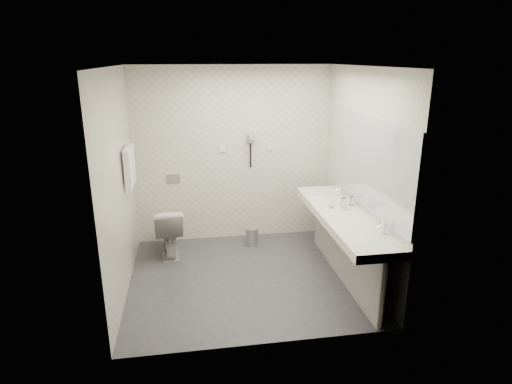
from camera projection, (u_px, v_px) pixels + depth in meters
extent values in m
plane|color=#2C2C32|center=(246.00, 277.00, 5.31)|extent=(2.80, 2.80, 0.00)
plane|color=silver|center=(244.00, 66.00, 4.56)|extent=(2.80, 2.80, 0.00)
plane|color=beige|center=(233.00, 155.00, 6.16)|extent=(2.80, 0.00, 2.80)
plane|color=beige|center=(266.00, 221.00, 3.71)|extent=(2.80, 0.00, 2.80)
plane|color=beige|center=(119.00, 185.00, 4.72)|extent=(0.00, 2.60, 2.60)
plane|color=beige|center=(361.00, 175.00, 5.14)|extent=(0.00, 2.60, 2.60)
cube|color=silver|center=(343.00, 217.00, 5.05)|extent=(0.55, 2.20, 0.10)
cube|color=gray|center=(343.00, 250.00, 5.18)|extent=(0.03, 2.15, 0.75)
cylinder|color=silver|center=(383.00, 295.00, 4.21)|extent=(0.06, 0.06, 0.75)
cylinder|color=silver|center=(319.00, 219.00, 6.17)|extent=(0.06, 0.06, 0.75)
cube|color=#B2BCC6|center=(368.00, 162.00, 4.89)|extent=(0.02, 2.20, 1.05)
ellipsoid|color=silver|center=(365.00, 236.00, 4.43)|extent=(0.40, 0.31, 0.05)
ellipsoid|color=silver|center=(326.00, 197.00, 5.65)|extent=(0.40, 0.31, 0.05)
cylinder|color=silver|center=(384.00, 227.00, 4.43)|extent=(0.04, 0.04, 0.15)
cylinder|color=silver|center=(340.00, 190.00, 5.65)|extent=(0.04, 0.04, 0.15)
imported|color=silver|center=(344.00, 205.00, 5.14)|extent=(0.05, 0.05, 0.11)
imported|color=silver|center=(331.00, 204.00, 5.21)|extent=(0.10, 0.10, 0.09)
cylinder|color=silver|center=(344.00, 203.00, 5.22)|extent=(0.08, 0.08, 0.12)
cylinder|color=silver|center=(352.00, 201.00, 5.29)|extent=(0.07, 0.07, 0.11)
imported|color=silver|center=(169.00, 231.00, 5.84)|extent=(0.43, 0.70, 0.68)
cube|color=#B2B5BA|center=(174.00, 178.00, 6.10)|extent=(0.18, 0.02, 0.12)
cylinder|color=#B2B5BA|center=(252.00, 237.00, 6.18)|extent=(0.23, 0.23, 0.25)
cylinder|color=#B2B5BA|center=(252.00, 229.00, 6.14)|extent=(0.18, 0.18, 0.02)
cylinder|color=silver|center=(127.00, 148.00, 5.15)|extent=(0.02, 0.62, 0.02)
cube|color=silver|center=(128.00, 169.00, 5.09)|extent=(0.07, 0.24, 0.48)
cube|color=silver|center=(131.00, 163.00, 5.35)|extent=(0.07, 0.24, 0.48)
cube|color=gray|center=(250.00, 138.00, 6.09)|extent=(0.10, 0.04, 0.14)
cylinder|color=gray|center=(251.00, 137.00, 6.02)|extent=(0.08, 0.14, 0.08)
cylinder|color=black|center=(251.00, 155.00, 6.15)|extent=(0.02, 0.02, 0.35)
cube|color=silver|center=(222.00, 149.00, 6.09)|extent=(0.09, 0.02, 0.09)
cube|color=silver|center=(271.00, 147.00, 6.20)|extent=(0.09, 0.02, 0.09)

